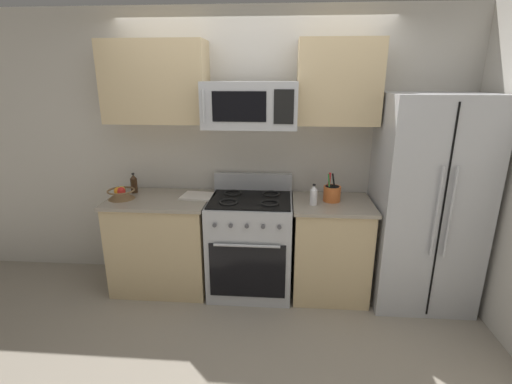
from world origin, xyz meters
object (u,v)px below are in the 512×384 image
object	(u,v)px
bottle_soy	(134,184)
bottle_vinegar	(314,195)
utensil_crock	(332,193)
range_oven	(251,244)
refrigerator	(425,203)
cutting_board	(198,196)
microwave	(250,105)
fruit_basket	(121,193)

from	to	relation	value
bottle_soy	bottle_vinegar	xyz separation A→B (m)	(1.71, -0.23, -0.00)
utensil_crock	bottle_vinegar	xyz separation A→B (m)	(-0.17, -0.12, 0.01)
range_oven	bottle_soy	size ratio (longest dim) A/B	5.60
refrigerator	bottle_soy	xyz separation A→B (m)	(-2.70, 0.17, 0.07)
cutting_board	bottle_vinegar	size ratio (longest dim) A/B	1.57
cutting_board	bottle_soy	world-z (taller)	bottle_soy
microwave	fruit_basket	world-z (taller)	microwave
refrigerator	cutting_board	distance (m)	2.05
range_oven	microwave	bearing A→B (deg)	90.00
microwave	fruit_basket	bearing A→B (deg)	-176.50
refrigerator	fruit_basket	distance (m)	2.74
range_oven	refrigerator	bearing A→B (deg)	-0.64
refrigerator	microwave	xyz separation A→B (m)	(-1.55, 0.05, 0.83)
refrigerator	fruit_basket	xyz separation A→B (m)	(-2.74, -0.03, 0.03)
bottle_soy	bottle_vinegar	bearing A→B (deg)	-7.76
microwave	utensil_crock	xyz separation A→B (m)	(0.74, 0.01, -0.77)
range_oven	bottle_vinegar	size ratio (longest dim) A/B	5.76
utensil_crock	bottle_vinegar	distance (m)	0.21
fruit_basket	bottle_soy	size ratio (longest dim) A/B	1.28
range_oven	microwave	xyz separation A→B (m)	(0.00, 0.03, 1.29)
microwave	refrigerator	bearing A→B (deg)	-1.68
bottle_vinegar	microwave	bearing A→B (deg)	168.84
fruit_basket	bottle_vinegar	size ratio (longest dim) A/B	1.31
utensil_crock	bottle_vinegar	size ratio (longest dim) A/B	1.42
range_oven	cutting_board	bearing A→B (deg)	173.04
utensil_crock	bottle_vinegar	world-z (taller)	utensil_crock
range_oven	fruit_basket	distance (m)	1.29
utensil_crock	range_oven	bearing A→B (deg)	-177.25
cutting_board	bottle_vinegar	xyz separation A→B (m)	(1.07, -0.14, 0.08)
refrigerator	microwave	world-z (taller)	microwave
refrigerator	bottle_vinegar	distance (m)	0.99
microwave	bottle_vinegar	bearing A→B (deg)	-11.16
cutting_board	refrigerator	bearing A→B (deg)	-2.19
microwave	bottle_soy	world-z (taller)	microwave
utensil_crock	refrigerator	bearing A→B (deg)	-3.73
fruit_basket	bottle_soy	distance (m)	0.20
cutting_board	bottle_vinegar	bearing A→B (deg)	-7.72
refrigerator	range_oven	bearing A→B (deg)	179.36
refrigerator	bottle_vinegar	size ratio (longest dim) A/B	9.86
bottle_vinegar	cutting_board	bearing A→B (deg)	172.28
range_oven	microwave	world-z (taller)	microwave
refrigerator	utensil_crock	xyz separation A→B (m)	(-0.81, 0.05, 0.05)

